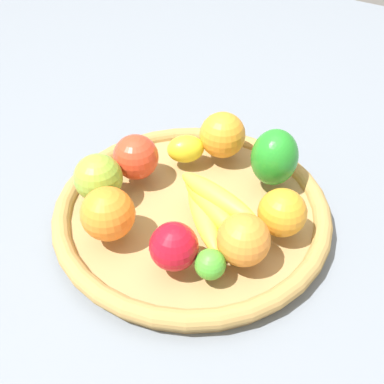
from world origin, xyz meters
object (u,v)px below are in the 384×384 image
(bell_pepper, at_px, (274,157))
(lime_0, at_px, (210,264))
(orange_2, at_px, (108,214))
(orange_3, at_px, (282,213))
(apple_1, at_px, (135,157))
(lemon_0, at_px, (186,149))
(apple_2, at_px, (174,246))
(banana_bunch, at_px, (211,207))
(apple_0, at_px, (98,178))
(orange_0, at_px, (243,240))
(orange_1, at_px, (222,135))

(bell_pepper, bearing_deg, lime_0, 170.00)
(orange_2, bearing_deg, lime_0, -82.37)
(orange_3, bearing_deg, apple_1, 95.85)
(lemon_0, bearing_deg, apple_2, -147.54)
(lemon_0, bearing_deg, banana_bunch, -130.01)
(banana_bunch, bearing_deg, apple_0, 107.23)
(orange_0, height_order, apple_2, orange_0)
(apple_0, relative_size, orange_0, 1.04)
(apple_1, distance_m, banana_bunch, 0.17)
(bell_pepper, xyz_separation_m, apple_0, (-0.20, 0.21, -0.01))
(lime_0, relative_size, apple_1, 0.56)
(lemon_0, distance_m, orange_1, 0.07)
(orange_3, distance_m, orange_1, 0.21)
(orange_0, relative_size, apple_2, 1.10)
(apple_1, bearing_deg, apple_2, -124.34)
(orange_2, bearing_deg, apple_0, 53.73)
(lime_0, xyz_separation_m, banana_bunch, (0.08, 0.06, 0.01))
(lime_0, bearing_deg, apple_1, 64.82)
(banana_bunch, height_order, apple_0, apple_0)
(lime_0, height_order, orange_3, orange_3)
(bell_pepper, relative_size, lemon_0, 1.47)
(apple_2, bearing_deg, bell_pepper, -5.72)
(lime_0, distance_m, lemon_0, 0.26)
(orange_1, relative_size, orange_2, 1.02)
(orange_1, distance_m, orange_2, 0.26)
(bell_pepper, xyz_separation_m, orange_1, (0.01, 0.11, -0.01))
(orange_0, xyz_separation_m, apple_2, (-0.06, 0.07, -0.00))
(apple_1, distance_m, orange_0, 0.25)
(apple_0, bearing_deg, apple_2, -102.77)
(banana_bunch, height_order, apple_2, apple_2)
(orange_1, bearing_deg, apple_1, 148.40)
(lime_0, bearing_deg, banana_bunch, 33.29)
(lemon_0, height_order, orange_2, orange_2)
(lemon_0, relative_size, apple_0, 0.85)
(banana_bunch, bearing_deg, lemon_0, 49.99)
(lime_0, bearing_deg, orange_3, -16.18)
(orange_3, relative_size, lemon_0, 1.10)
(lemon_0, height_order, apple_2, apple_2)
(orange_1, height_order, apple_2, orange_1)
(orange_0, bearing_deg, apple_0, 94.82)
(bell_pepper, bearing_deg, orange_2, 134.53)
(bell_pepper, height_order, orange_0, bell_pepper)
(lime_0, height_order, apple_1, apple_1)
(banana_bunch, xyz_separation_m, orange_0, (-0.03, -0.08, 0.01))
(apple_0, height_order, orange_1, orange_1)
(lime_0, xyz_separation_m, orange_0, (0.05, -0.02, 0.02))
(lime_0, height_order, apple_0, apple_0)
(orange_1, relative_size, apple_2, 1.21)
(apple_0, bearing_deg, banana_bunch, -72.77)
(orange_0, bearing_deg, lime_0, 158.55)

